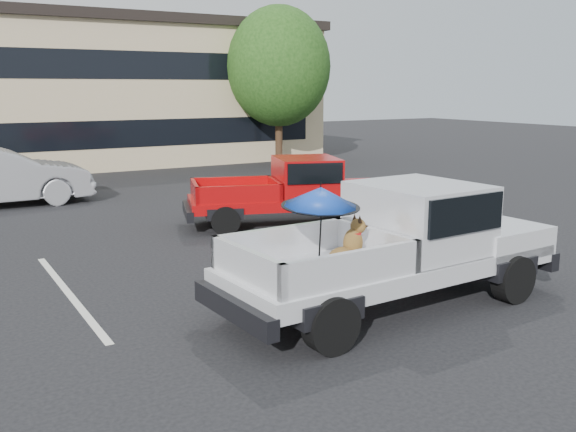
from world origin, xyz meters
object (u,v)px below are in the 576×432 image
object	(u,v)px
tree_right	(279,66)
silver_pickup	(407,238)
tree_back	(150,66)
red_pickup	(301,188)

from	to	relation	value
tree_right	silver_pickup	distance (m)	19.00
tree_right	tree_back	size ratio (longest dim) A/B	0.95
tree_back	silver_pickup	world-z (taller)	tree_back
tree_back	red_pickup	bearing A→B (deg)	-98.36
tree_back	silver_pickup	size ratio (longest dim) A/B	1.23
tree_back	red_pickup	world-z (taller)	tree_back
red_pickup	tree_right	bearing A→B (deg)	80.65
silver_pickup	red_pickup	distance (m)	6.13
tree_right	silver_pickup	world-z (taller)	tree_right
tree_back	silver_pickup	bearing A→B (deg)	-100.19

